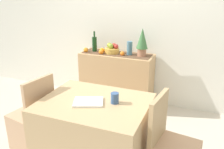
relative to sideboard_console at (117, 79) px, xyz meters
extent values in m
cube|color=beige|center=(0.22, -0.92, -0.42)|extent=(6.40, 6.40, 0.02)
cube|color=silver|center=(0.22, 0.26, 0.94)|extent=(6.40, 0.06, 2.70)
cube|color=tan|center=(0.00, 0.00, 0.00)|extent=(1.12, 0.42, 0.83)
cube|color=brown|center=(0.00, 0.00, 0.42)|extent=(1.05, 0.32, 0.01)
cylinder|color=gold|center=(-0.08, 0.00, 0.46)|extent=(0.22, 0.22, 0.07)
sphere|color=#AD2F29|center=(-0.01, 0.00, 0.53)|extent=(0.07, 0.07, 0.07)
sphere|color=#B8362B|center=(-0.07, 0.06, 0.53)|extent=(0.07, 0.07, 0.07)
sphere|color=#8AA836|center=(-0.09, -0.02, 0.53)|extent=(0.08, 0.08, 0.08)
sphere|color=#92AA2E|center=(-0.13, 0.03, 0.53)|extent=(0.07, 0.07, 0.07)
cylinder|color=#163819|center=(-0.37, 0.00, 0.53)|extent=(0.07, 0.07, 0.23)
cylinder|color=#163819|center=(-0.37, 0.00, 0.69)|extent=(0.03, 0.03, 0.09)
cylinder|color=teal|center=(0.20, 0.00, 0.52)|extent=(0.08, 0.08, 0.20)
cylinder|color=#AC7457|center=(0.39, 0.00, 0.47)|extent=(0.13, 0.13, 0.12)
cone|color=#3E6F3F|center=(0.39, 0.00, 0.68)|extent=(0.17, 0.17, 0.29)
sphere|color=orange|center=(-0.21, -0.11, 0.45)|extent=(0.07, 0.07, 0.07)
sphere|color=orange|center=(0.12, -0.07, 0.45)|extent=(0.07, 0.07, 0.07)
sphere|color=orange|center=(-0.23, -0.02, 0.45)|extent=(0.08, 0.08, 0.08)
sphere|color=orange|center=(-0.48, -0.09, 0.45)|extent=(0.07, 0.07, 0.07)
cube|color=tan|center=(0.31, -1.44, -0.04)|extent=(1.05, 0.83, 0.74)
cube|color=white|center=(0.27, -1.48, 0.34)|extent=(0.34, 0.30, 0.02)
cylinder|color=#345384|center=(0.51, -1.39, 0.38)|extent=(0.08, 0.08, 0.10)
cube|color=tan|center=(-0.49, -1.44, -0.19)|extent=(0.47, 0.47, 0.45)
cube|color=tan|center=(-0.32, -1.47, 0.26)|extent=(0.11, 0.40, 0.45)
cube|color=tan|center=(0.94, -1.41, 0.26)|extent=(0.10, 0.40, 0.45)
camera|label=1|loc=(1.27, -3.36, 1.39)|focal=39.17mm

